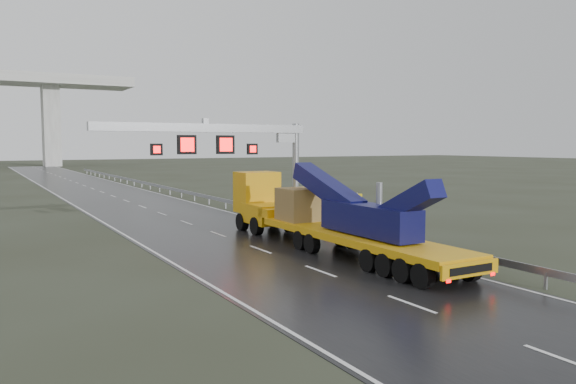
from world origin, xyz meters
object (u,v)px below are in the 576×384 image
heavy_haul_truck (312,213)px  exit_sign_pair (350,206)px  striped_barrier (329,221)px  sign_gantry (235,146)px

heavy_haul_truck → exit_sign_pair: size_ratio=7.44×
heavy_haul_truck → exit_sign_pair: (3.85, 1.73, 0.06)m
striped_barrier → exit_sign_pair: bearing=-80.3°
heavy_haul_truck → striped_barrier: 6.47m
sign_gantry → exit_sign_pair: 8.92m
sign_gantry → striped_barrier: bearing=-32.4°
sign_gantry → heavy_haul_truck: 9.03m
exit_sign_pair → heavy_haul_truck: bearing=-131.6°
exit_sign_pair → sign_gantry: bearing=152.2°
sign_gantry → striped_barrier: sign_gantry is taller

